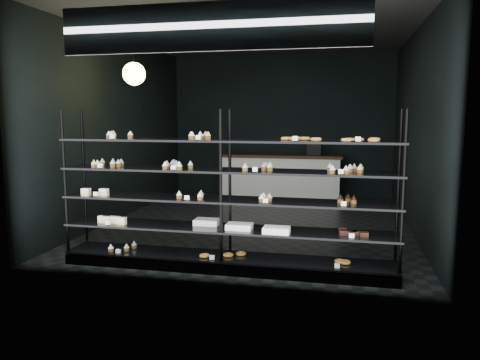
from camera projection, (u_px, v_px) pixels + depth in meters
The scene contains 5 objects.
room at pixel (258, 130), 7.81m from camera, with size 5.01×6.01×3.20m.
display_shelf at pixel (223, 218), 5.57m from camera, with size 4.00×0.50×1.91m.
signage at pixel (208, 27), 4.82m from camera, with size 3.30×0.05×0.50m.
pendant_lamp at pixel (134, 74), 6.92m from camera, with size 0.33×0.33×0.90m.
service_counter at pixel (282, 176), 10.36m from camera, with size 2.65×0.65×1.23m.
Camera 1 is at (1.38, -7.73, 1.85)m, focal length 35.00 mm.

